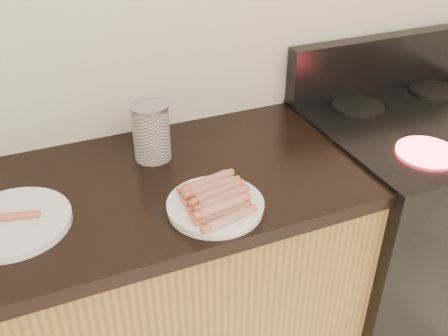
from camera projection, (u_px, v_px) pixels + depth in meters
name	position (u px, v px, depth m)	size (l,w,h in m)	color
wall_back	(171.00, 0.00, 1.45)	(4.00, 0.04, 2.60)	silver
stove	(404.00, 226.00, 1.90)	(0.76, 0.65, 0.91)	black
stove_panel	(382.00, 63.00, 1.83)	(0.76, 0.06, 0.20)	black
burner_near_left	(427.00, 152.00, 1.47)	(0.18, 0.18, 0.01)	#FF1E2D
burner_far_left	(358.00, 106.00, 1.73)	(0.18, 0.18, 0.01)	black
burner_far_right	(434.00, 91.00, 1.85)	(0.18, 0.18, 0.01)	black
main_plate	(215.00, 207.00, 1.25)	(0.24, 0.24, 0.02)	white
side_plate	(13.00, 223.00, 1.20)	(0.27, 0.27, 0.02)	white
hotdog_pile	(215.00, 197.00, 1.24)	(0.12, 0.21, 0.05)	brown
plain_sausages	(12.00, 216.00, 1.19)	(0.12, 0.04, 0.02)	#C05A34
canister	(151.00, 132.00, 1.43)	(0.11, 0.11, 0.17)	white
mug	(145.00, 129.00, 1.53)	(0.07, 0.07, 0.09)	white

